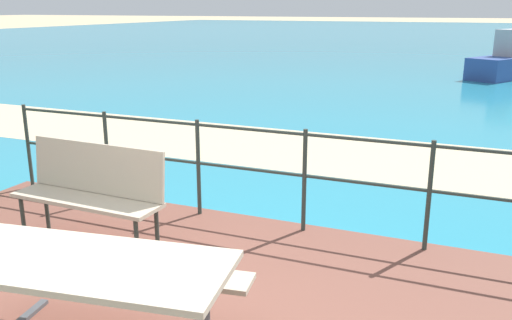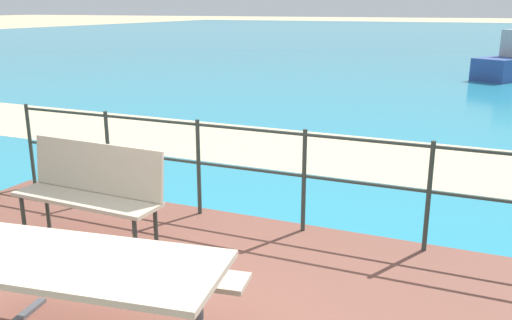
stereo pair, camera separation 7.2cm
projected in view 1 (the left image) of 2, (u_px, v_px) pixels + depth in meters
sea_water at (454, 39)px, 39.08m from camera, size 90.00×90.00×0.01m
beach_strip at (330, 152)px, 8.59m from camera, size 54.02×2.95×0.01m
picnic_table at (80, 288)px, 3.16m from camera, size 1.96×1.58×0.77m
park_bench at (91, 186)px, 5.03m from camera, size 1.51×0.48×0.95m
railing_fence at (249, 162)px, 5.51m from camera, size 5.94×0.04×1.04m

